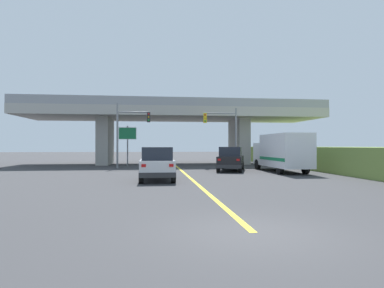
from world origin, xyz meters
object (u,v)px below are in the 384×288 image
at_px(suv_crossing, 231,159).
at_px(box_truck, 282,152).
at_px(suv_lead, 157,164).
at_px(traffic_signal_farside, 128,127).
at_px(highway_sign, 128,136).
at_px(traffic_signal_nearside, 225,129).

relative_size(suv_crossing, box_truck, 0.70).
height_order(suv_lead, suv_crossing, same).
relative_size(suv_lead, box_truck, 0.60).
xyz_separation_m(box_truck, traffic_signal_farside, (-12.66, 6.26, 2.25)).
height_order(suv_lead, box_truck, box_truck).
bearing_deg(highway_sign, suv_crossing, -42.14).
distance_m(traffic_signal_farside, highway_sign, 3.66).
height_order(traffic_signal_farside, highway_sign, traffic_signal_farside).
bearing_deg(suv_crossing, highway_sign, 155.92).
bearing_deg(box_truck, suv_crossing, 158.08).
height_order(suv_crossing, box_truck, box_truck).
bearing_deg(suv_lead, traffic_signal_farside, 102.77).
height_order(box_truck, highway_sign, highway_sign).
bearing_deg(highway_sign, box_truck, -37.14).
xyz_separation_m(suv_lead, suv_crossing, (6.24, 6.79, 0.00)).
distance_m(suv_crossing, highway_sign, 12.55).
distance_m(suv_lead, traffic_signal_farside, 12.15).
bearing_deg(traffic_signal_farside, box_truck, -26.31).
xyz_separation_m(traffic_signal_nearside, traffic_signal_farside, (-9.45, -0.06, 0.06)).
bearing_deg(highway_sign, traffic_signal_nearside, -19.78).
relative_size(suv_lead, suv_crossing, 0.86).
xyz_separation_m(suv_crossing, traffic_signal_farside, (-8.85, 4.73, 2.84)).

